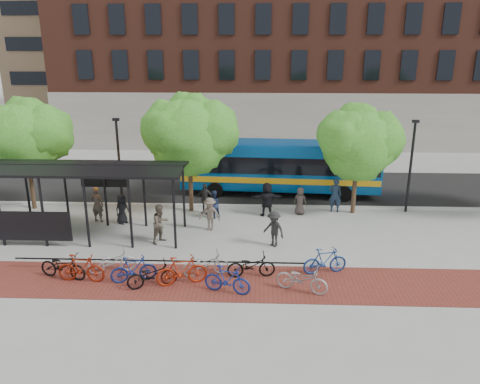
{
  "coord_description": "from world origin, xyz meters",
  "views": [
    {
      "loc": [
        0.73,
        -21.36,
        8.89
      ],
      "look_at": [
        -0.2,
        1.76,
        1.6
      ],
      "focal_mm": 35.0,
      "sensor_mm": 36.0,
      "label": 1
    }
  ],
  "objects_px": {
    "tree_a": "(27,134)",
    "bus_shelter": "(70,176)",
    "bike_5": "(182,271)",
    "pedestrian_2": "(214,204)",
    "bike_8": "(251,265)",
    "pedestrian_1": "(97,204)",
    "bike_2": "(112,261)",
    "tree_c": "(359,140)",
    "bike_0": "(63,266)",
    "pedestrian_0": "(122,209)",
    "bike_6": "(206,264)",
    "bike_10": "(302,279)",
    "pedestrian_6": "(300,201)",
    "bike_1": "(81,268)",
    "bus": "(280,164)",
    "lamp_post_left": "(119,161)",
    "pedestrian_5": "(267,199)",
    "pedestrian_8": "(161,223)",
    "pedestrian_7": "(335,195)",
    "bike_7": "(227,280)",
    "pedestrian_4": "(205,199)",
    "bike_11": "(325,261)",
    "pedestrian_3": "(210,214)",
    "bike_4": "(152,275)",
    "tree_b": "(191,132)",
    "bike_3": "(134,269)",
    "lamp_post_right": "(411,164)",
    "pedestrian_9": "(274,229)"
  },
  "relations": [
    {
      "from": "bike_6",
      "to": "pedestrian_2",
      "type": "xyz_separation_m",
      "value": [
        -0.3,
        6.58,
        0.27
      ]
    },
    {
      "from": "pedestrian_3",
      "to": "pedestrian_7",
      "type": "relative_size",
      "value": 0.88
    },
    {
      "from": "bike_6",
      "to": "bike_7",
      "type": "height_order",
      "value": "bike_7"
    },
    {
      "from": "tree_b",
      "to": "pedestrian_3",
      "type": "relative_size",
      "value": 3.8
    },
    {
      "from": "pedestrian_3",
      "to": "bike_10",
      "type": "bearing_deg",
      "value": -44.51
    },
    {
      "from": "bike_0",
      "to": "pedestrian_0",
      "type": "xyz_separation_m",
      "value": [
        0.65,
        6.1,
        0.26
      ]
    },
    {
      "from": "bike_1",
      "to": "bike_11",
      "type": "relative_size",
      "value": 1.03
    },
    {
      "from": "bus_shelter",
      "to": "pedestrian_2",
      "type": "bearing_deg",
      "value": 22.13
    },
    {
      "from": "pedestrian_6",
      "to": "tree_c",
      "type": "bearing_deg",
      "value": -147.77
    },
    {
      "from": "bike_7",
      "to": "pedestrian_8",
      "type": "height_order",
      "value": "pedestrian_8"
    },
    {
      "from": "pedestrian_1",
      "to": "bus",
      "type": "bearing_deg",
      "value": -138.78
    },
    {
      "from": "bike_8",
      "to": "pedestrian_1",
      "type": "distance_m",
      "value": 10.05
    },
    {
      "from": "bike_7",
      "to": "pedestrian_0",
      "type": "distance_m",
      "value": 9.17
    },
    {
      "from": "bus",
      "to": "bike_2",
      "type": "xyz_separation_m",
      "value": [
        -7.22,
        -11.04,
        -1.37
      ]
    },
    {
      "from": "bike_8",
      "to": "pedestrian_7",
      "type": "relative_size",
      "value": 0.99
    },
    {
      "from": "bike_7",
      "to": "pedestrian_1",
      "type": "height_order",
      "value": "pedestrian_1"
    },
    {
      "from": "tree_a",
      "to": "bike_5",
      "type": "relative_size",
      "value": 3.11
    },
    {
      "from": "tree_c",
      "to": "bike_2",
      "type": "xyz_separation_m",
      "value": [
        -11.26,
        -7.68,
        -3.56
      ]
    },
    {
      "from": "tree_a",
      "to": "bike_2",
      "type": "bearing_deg",
      "value": -48.72
    },
    {
      "from": "bike_5",
      "to": "pedestrian_8",
      "type": "xyz_separation_m",
      "value": [
        -1.62,
        4.06,
        0.34
      ]
    },
    {
      "from": "bike_2",
      "to": "bike_8",
      "type": "bearing_deg",
      "value": -111.93
    },
    {
      "from": "tree_a",
      "to": "bus_shelter",
      "type": "bearing_deg",
      "value": -45.4
    },
    {
      "from": "bike_5",
      "to": "bike_10",
      "type": "height_order",
      "value": "bike_5"
    },
    {
      "from": "bike_7",
      "to": "bike_11",
      "type": "relative_size",
      "value": 0.99
    },
    {
      "from": "tree_b",
      "to": "pedestrian_1",
      "type": "height_order",
      "value": "tree_b"
    },
    {
      "from": "pedestrian_4",
      "to": "pedestrian_6",
      "type": "relative_size",
      "value": 1.12
    },
    {
      "from": "pedestrian_2",
      "to": "tree_c",
      "type": "bearing_deg",
      "value": 145.42
    },
    {
      "from": "bike_5",
      "to": "bus_shelter",
      "type": "bearing_deg",
      "value": 34.17
    },
    {
      "from": "pedestrian_5",
      "to": "pedestrian_8",
      "type": "xyz_separation_m",
      "value": [
        -5.01,
        -3.8,
        0.0
      ]
    },
    {
      "from": "bike_5",
      "to": "pedestrian_2",
      "type": "height_order",
      "value": "pedestrian_2"
    },
    {
      "from": "pedestrian_9",
      "to": "pedestrian_4",
      "type": "bearing_deg",
      "value": 168.47
    },
    {
      "from": "bike_8",
      "to": "pedestrian_6",
      "type": "xyz_separation_m",
      "value": [
        2.54,
        7.42,
        0.26
      ]
    },
    {
      "from": "pedestrian_2",
      "to": "pedestrian_5",
      "type": "xyz_separation_m",
      "value": [
        2.85,
        0.47,
        0.17
      ]
    },
    {
      "from": "pedestrian_6",
      "to": "bike_1",
      "type": "bearing_deg",
      "value": 65.85
    },
    {
      "from": "bike_3",
      "to": "bike_7",
      "type": "bearing_deg",
      "value": -119.28
    },
    {
      "from": "pedestrian_8",
      "to": "bike_11",
      "type": "bearing_deg",
      "value": -74.51
    },
    {
      "from": "bike_2",
      "to": "tree_c",
      "type": "bearing_deg",
      "value": -76.03
    },
    {
      "from": "lamp_post_left",
      "to": "bike_4",
      "type": "bearing_deg",
      "value": -67.63
    },
    {
      "from": "lamp_post_left",
      "to": "pedestrian_5",
      "type": "relative_size",
      "value": 2.74
    },
    {
      "from": "bike_0",
      "to": "pedestrian_9",
      "type": "bearing_deg",
      "value": -54.47
    },
    {
      "from": "bus_shelter",
      "to": "bike_0",
      "type": "height_order",
      "value": "bus_shelter"
    },
    {
      "from": "pedestrian_2",
      "to": "pedestrian_3",
      "type": "relative_size",
      "value": 0.9
    },
    {
      "from": "bike_7",
      "to": "pedestrian_1",
      "type": "relative_size",
      "value": 0.96
    },
    {
      "from": "pedestrian_7",
      "to": "bike_0",
      "type": "bearing_deg",
      "value": 37.44
    },
    {
      "from": "bike_1",
      "to": "bike_4",
      "type": "distance_m",
      "value": 2.88
    },
    {
      "from": "lamp_post_left",
      "to": "lamp_post_right",
      "type": "relative_size",
      "value": 1.0
    },
    {
      "from": "bike_4",
      "to": "pedestrian_0",
      "type": "bearing_deg",
      "value": 3.76
    },
    {
      "from": "bike_1",
      "to": "bike_3",
      "type": "bearing_deg",
      "value": -83.74
    },
    {
      "from": "tree_b",
      "to": "pedestrian_5",
      "type": "height_order",
      "value": "tree_b"
    },
    {
      "from": "tree_a",
      "to": "bike_10",
      "type": "relative_size",
      "value": 3.09
    }
  ]
}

